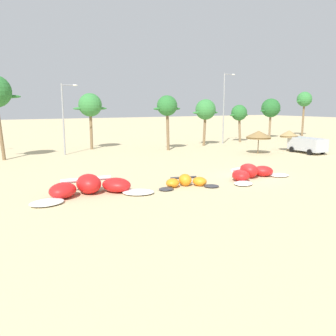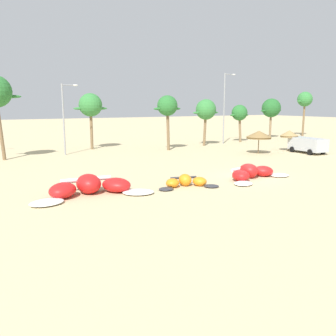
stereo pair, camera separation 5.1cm
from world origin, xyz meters
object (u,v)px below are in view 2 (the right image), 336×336
object	(u,v)px
palm_left_of_gap	(167,107)
palm_right_of_gap	(271,108)
kite_left_of_center	(252,173)
palm_left	(90,106)
beach_umbrella_middle	(289,134)
lamppost_west_center	(65,115)
kite_far_left	(90,187)
lamppost_east_center	(225,105)
palm_center_left	(206,110)
palm_center_right	(240,113)
parked_van	(307,144)
beach_umbrella_near_van	(259,135)
kite_left	(186,182)
palm_right	(305,100)

from	to	relation	value
palm_left_of_gap	palm_right_of_gap	bearing A→B (deg)	13.31
kite_left_of_center	palm_left	size ratio (longest dim) A/B	0.91
kite_left_of_center	palm_right_of_gap	bearing A→B (deg)	42.40
beach_umbrella_middle	lamppost_west_center	xyz separation A→B (m)	(-25.06, 10.37, 2.42)
kite_far_left	lamppost_east_center	world-z (taller)	lamppost_east_center
palm_left_of_gap	palm_center_left	world-z (taller)	palm_left_of_gap
palm_left	kite_far_left	bearing A→B (deg)	-107.86
palm_center_right	parked_van	bearing A→B (deg)	-95.09
palm_left_of_gap	palm_left	bearing A→B (deg)	144.58
kite_left_of_center	beach_umbrella_near_van	xyz separation A→B (m)	(10.66, 10.47, 1.81)
beach_umbrella_middle	kite_left	bearing A→B (deg)	-154.82
palm_left	palm_right	size ratio (longest dim) A/B	0.89
kite_far_left	kite_left	size ratio (longest dim) A/B	1.82
palm_right_of_gap	palm_right	size ratio (longest dim) A/B	0.84
beach_umbrella_near_van	palm_right	xyz separation A→B (m)	(24.47, 13.98, 4.34)
kite_left	palm_right_of_gap	bearing A→B (deg)	36.41
parked_van	palm_right	bearing A→B (deg)	40.82
parked_van	lamppost_west_center	xyz separation A→B (m)	(-25.42, 12.81, 3.49)
parked_van	lamppost_west_center	bearing A→B (deg)	153.25
parked_van	palm_center_left	xyz separation A→B (m)	(-5.92, 12.55, 3.90)
palm_center_right	palm_right_of_gap	world-z (taller)	palm_right_of_gap
kite_left	parked_van	distance (m)	23.42
palm_center_right	lamppost_east_center	xyz separation A→B (m)	(-3.16, -0.37, 1.28)
kite_far_left	palm_right	bearing A→B (deg)	25.83
parked_van	palm_left_of_gap	size ratio (longest dim) A/B	0.69
lamppost_east_center	palm_right_of_gap	bearing A→B (deg)	13.04
palm_right_of_gap	palm_center_right	bearing A→B (deg)	-164.82
beach_umbrella_near_van	parked_van	size ratio (longest dim) A/B	0.62
beach_umbrella_middle	lamppost_east_center	world-z (taller)	lamppost_east_center
palm_right_of_gap	kite_left	bearing A→B (deg)	-143.59
parked_van	palm_center_left	world-z (taller)	palm_center_left
lamppost_west_center	lamppost_east_center	bearing A→B (deg)	1.26
beach_umbrella_near_van	palm_right	world-z (taller)	palm_right
palm_left	palm_center_right	distance (m)	22.69
kite_left	palm_center_right	distance (m)	31.95
beach_umbrella_middle	lamppost_west_center	world-z (taller)	lamppost_west_center
kite_left	palm_center_right	bearing A→B (deg)	42.65
beach_umbrella_near_van	palm_left_of_gap	xyz separation A→B (m)	(-7.79, 8.13, 3.24)
palm_center_right	lamppost_west_center	xyz separation A→B (m)	(-26.64, -0.88, 0.15)
palm_left	lamppost_east_center	size ratio (longest dim) A/B	0.70
beach_umbrella_near_van	lamppost_west_center	world-z (taller)	lamppost_west_center
parked_van	palm_right	distance (m)	25.75
beach_umbrella_near_van	lamppost_east_center	size ratio (longest dim) A/B	0.29
kite_left	lamppost_east_center	bearing A→B (deg)	46.33
kite_left_of_center	palm_center_right	size ratio (longest dim) A/B	1.13
beach_umbrella_middle	palm_left_of_gap	world-z (taller)	palm_left_of_gap
kite_left	beach_umbrella_middle	bearing A→B (deg)	25.18
palm_left	palm_center_right	size ratio (longest dim) A/B	1.25
kite_far_left	parked_van	world-z (taller)	parked_van
kite_far_left	beach_umbrella_near_van	distance (m)	25.05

